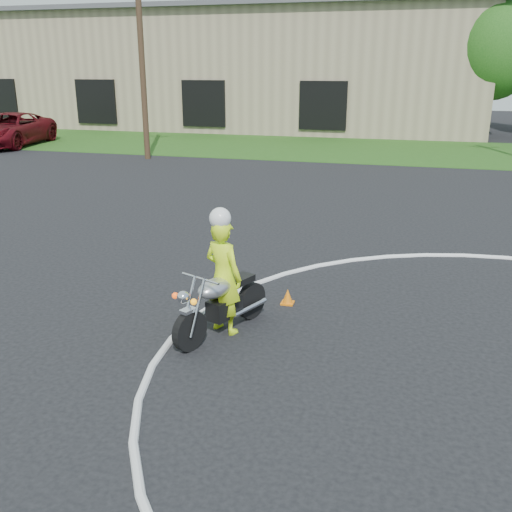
# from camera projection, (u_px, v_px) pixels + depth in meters

# --- Properties ---
(grass_strip) EXTENTS (120.00, 10.00, 0.02)m
(grass_strip) POSITION_uv_depth(u_px,v_px,m) (458.00, 153.00, 30.06)
(grass_strip) COLOR #1E4714
(grass_strip) RESTS_ON ground
(primary_motorcycle) EXTENTS (1.16, 2.13, 1.18)m
(primary_motorcycle) POSITION_uv_depth(u_px,v_px,m) (220.00, 303.00, 9.59)
(primary_motorcycle) COLOR black
(primary_motorcycle) RESTS_ON ground
(rider_primary_grp) EXTENTS (0.86, 0.72, 2.20)m
(rider_primary_grp) POSITION_uv_depth(u_px,v_px,m) (223.00, 273.00, 9.56)
(rider_primary_grp) COLOR #D6FF1A
(rider_primary_grp) RESTS_ON ground
(pickup_grp) EXTENTS (4.04, 7.02, 1.84)m
(pickup_grp) POSITION_uv_depth(u_px,v_px,m) (9.00, 130.00, 32.57)
(pickup_grp) COLOR #540910
(pickup_grp) RESTS_ON ground
(warehouse) EXTENTS (41.00, 17.00, 8.30)m
(warehouse) POSITION_uv_depth(u_px,v_px,m) (214.00, 69.00, 45.12)
(warehouse) COLOR tan
(warehouse) RESTS_ON ground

